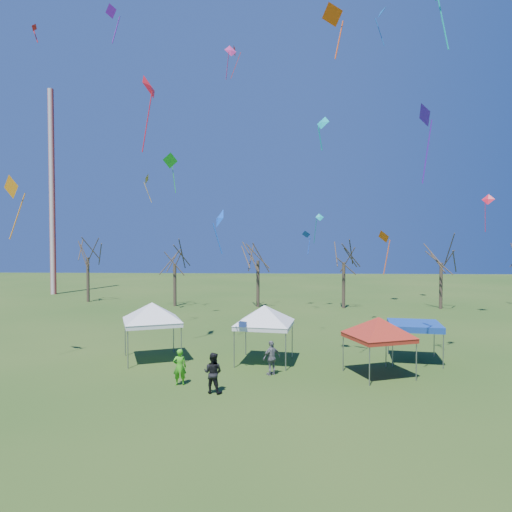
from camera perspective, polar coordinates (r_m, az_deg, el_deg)
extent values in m
plane|color=#274917|center=(21.72, 3.84, -15.84)|extent=(140.00, 140.00, 0.00)
cylinder|color=silver|center=(61.52, -24.14, 7.28)|extent=(0.70, 0.70, 25.00)
cylinder|color=#3D2D21|center=(52.39, -20.26, -2.79)|extent=(0.32, 0.32, 4.78)
cylinder|color=#3D2D21|center=(46.71, -10.11, -3.58)|extent=(0.32, 0.32, 4.28)
cylinder|color=#3D2D21|center=(45.30, 0.24, -3.49)|extent=(0.32, 0.32, 4.64)
cylinder|color=#3D2D21|center=(45.39, 10.90, -3.61)|extent=(0.32, 0.32, 4.49)
cylinder|color=#3D2D21|center=(47.58, 22.11, -3.47)|extent=(0.32, 0.32, 4.47)
cylinder|color=gray|center=(24.94, -15.72, -11.20)|extent=(0.06, 0.06, 1.98)
cylinder|color=gray|center=(27.64, -16.04, -9.90)|extent=(0.06, 0.06, 1.98)
cylinder|color=gray|center=(25.23, -9.32, -11.00)|extent=(0.06, 0.06, 1.98)
cylinder|color=gray|center=(27.90, -10.27, -9.74)|extent=(0.06, 0.06, 1.98)
cube|color=white|center=(26.18, -12.86, -8.08)|extent=(3.84, 3.84, 0.24)
pyramid|color=white|center=(26.01, -12.87, -5.68)|extent=(3.90, 3.90, 0.99)
cylinder|color=gray|center=(24.23, -2.75, -11.58)|extent=(0.06, 0.06, 1.93)
cylinder|color=gray|center=(26.79, -1.30, -10.25)|extent=(0.06, 0.06, 1.93)
cylinder|color=gray|center=(23.72, 3.73, -11.87)|extent=(0.06, 0.06, 1.93)
cylinder|color=gray|center=(26.33, 4.55, -10.48)|extent=(0.06, 0.06, 1.93)
cube|color=white|center=(25.01, 1.06, -8.61)|extent=(3.31, 3.31, 0.23)
pyramid|color=white|center=(24.83, 1.06, -6.15)|extent=(4.05, 4.05, 0.97)
cylinder|color=gray|center=(21.95, 14.00, -13.26)|extent=(0.05, 0.05, 1.79)
cylinder|color=gray|center=(24.06, 10.84, -11.88)|extent=(0.05, 0.05, 1.79)
cylinder|color=gray|center=(23.32, 19.40, -12.41)|extent=(0.05, 0.05, 1.79)
cylinder|color=gray|center=(25.31, 15.95, -11.22)|extent=(0.05, 0.05, 1.79)
cube|color=#A31E0F|center=(23.40, 15.07, -9.79)|extent=(3.44, 3.44, 0.21)
pyramid|color=#A31E0F|center=(23.22, 15.09, -7.37)|extent=(3.57, 3.57, 0.90)
cylinder|color=gray|center=(25.54, 16.71, -11.10)|extent=(0.05, 0.05, 1.80)
cylinder|color=gray|center=(27.99, 16.21, -9.94)|extent=(0.05, 0.05, 1.80)
cylinder|color=gray|center=(25.90, 22.37, -10.98)|extent=(0.05, 0.05, 1.80)
cylinder|color=gray|center=(28.32, 21.38, -9.86)|extent=(0.05, 0.05, 1.80)
cube|color=#0E3796|center=(26.71, 19.19, -8.34)|extent=(3.07, 3.07, 0.22)
cube|color=#0E3796|center=(26.68, 19.20, -8.00)|extent=(3.07, 3.07, 0.11)
imported|color=slate|center=(23.00, 1.97, -12.61)|extent=(1.05, 0.92, 1.70)
imported|color=black|center=(20.54, -5.41, -14.32)|extent=(1.00, 0.87, 1.77)
imported|color=green|center=(21.80, -9.52, -13.51)|extent=(0.67, 0.50, 1.66)
cube|color=#0CB69E|center=(24.76, 22.37, 25.22)|extent=(0.34, 0.62, 2.51)
cone|color=#0BADB1|center=(44.17, 7.97, 4.85)|extent=(0.90, 0.61, 0.76)
cube|color=#0BADB1|center=(44.00, 7.41, 3.09)|extent=(0.22, 0.90, 2.32)
cone|color=blue|center=(46.05, 15.42, 27.35)|extent=(1.09, 1.49, 1.18)
cube|color=blue|center=(45.77, 15.21, 25.40)|extent=(0.87, 0.14, 2.39)
cone|color=#F0560C|center=(30.72, 15.71, 2.39)|extent=(0.97, 1.10, 0.85)
cube|color=#F0560C|center=(30.55, 16.03, -0.14)|extent=(0.50, 0.33, 2.24)
cone|color=orange|center=(27.35, -28.20, 7.65)|extent=(1.28, 0.88, 1.28)
cube|color=orange|center=(26.86, -27.66, 4.47)|extent=(0.47, 0.83, 2.45)
cone|color=blue|center=(21.17, -4.63, 4.75)|extent=(0.80, 1.02, 0.89)
cube|color=blue|center=(21.36, -4.83, 2.17)|extent=(0.45, 0.26, 1.45)
cone|color=red|center=(42.60, -2.65, 24.24)|extent=(0.50, 1.02, 0.99)
cube|color=red|center=(41.69, -2.55, 22.70)|extent=(0.89, 0.26, 2.29)
cone|color=#4E19B2|center=(22.02, 20.43, 16.23)|extent=(0.55, 1.12, 1.05)
cube|color=#4E19B2|center=(21.50, 20.60, 12.11)|extent=(0.43, 0.09, 2.74)
cone|color=blue|center=(42.32, 6.29, 2.75)|extent=(1.02, 0.90, 0.70)
cube|color=blue|center=(42.21, 6.64, 1.33)|extent=(0.30, 0.56, 1.68)
cone|color=#7117A2|center=(34.46, -17.63, 27.15)|extent=(0.99, 0.67, 0.90)
cube|color=#7117A2|center=(33.73, -17.09, 25.43)|extent=(0.32, 0.74, 2.03)
cone|color=#0CB2B9|center=(24.00, 8.34, 16.19)|extent=(0.82, 0.80, 0.71)
cube|color=#0CB2B9|center=(23.92, 8.02, 14.34)|extent=(0.27, 0.29, 1.17)
cone|color=red|center=(28.06, -13.16, 19.97)|extent=(1.00, 1.62, 1.42)
cube|color=red|center=(27.22, -13.44, 16.03)|extent=(0.67, 0.17, 3.37)
cone|color=#FF510D|center=(23.50, 9.56, 27.64)|extent=(1.29, 1.21, 0.95)
cube|color=#FF510D|center=(22.84, 10.36, 25.05)|extent=(0.47, 0.60, 1.92)
cone|color=red|center=(43.90, 27.03, 6.34)|extent=(1.17, 0.99, 0.98)
cube|color=red|center=(43.83, 26.73, 4.36)|extent=(0.27, 0.41, 2.53)
cone|color=red|center=(32.94, -26.00, 24.31)|extent=(0.31, 0.49, 0.43)
cube|color=red|center=(32.86, -25.83, 23.47)|extent=(0.30, 0.09, 0.74)
cone|color=#E13282|center=(35.34, -3.19, 24.27)|extent=(0.99, 0.78, 0.90)
cube|color=#E13282|center=(34.84, -3.60, 22.64)|extent=(0.31, 0.50, 1.77)
cone|color=gold|center=(41.60, -13.53, 9.37)|extent=(0.36, 0.98, 0.96)
cube|color=gold|center=(41.79, -13.39, 7.76)|extent=(0.72, 0.04, 1.81)
cone|color=#19A71A|center=(42.59, -10.70, 11.65)|extent=(1.35, 1.12, 1.45)
cube|color=#19A71A|center=(42.49, -10.23, 9.45)|extent=(0.49, 0.64, 2.56)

